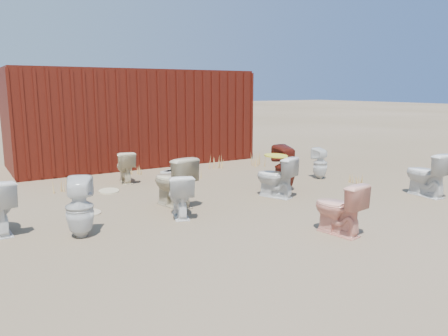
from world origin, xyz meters
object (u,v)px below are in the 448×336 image
shipping_container (132,117)px  toilet_front_e (426,174)px  toilet_front_c (180,195)px  toilet_back_a (80,207)px  toilet_back_yellowlid (275,177)px  toilet_back_beige_right (125,167)px  toilet_back_beige_left (173,181)px  toilet_front_pink (338,208)px  toilet_front_maroon (285,168)px  loose_tank (173,179)px  toilet_back_e (320,163)px

shipping_container → toilet_front_e: 7.20m
shipping_container → toilet_front_c: size_ratio=8.98×
shipping_container → toilet_front_e: bearing=-63.2°
toilet_back_a → toilet_back_yellowlid: 3.55m
toilet_back_beige_right → toilet_back_yellowlid: bearing=135.8°
toilet_back_a → toilet_back_beige_left: size_ratio=0.96×
toilet_front_pink → toilet_back_beige_left: bearing=-71.1°
toilet_front_maroon → toilet_back_beige_right: (-2.36, 2.31, -0.11)m
toilet_front_c → toilet_back_beige_right: bearing=-74.6°
toilet_front_maroon → toilet_back_beige_right: bearing=-44.1°
toilet_back_yellowlid → toilet_front_e: bearing=127.9°
loose_tank → shipping_container: bearing=57.9°
toilet_back_beige_left → toilet_back_yellowlid: 1.88m
toilet_back_beige_left → toilet_front_pink: bearing=105.8°
toilet_front_c → toilet_front_maroon: (2.48, 0.51, 0.11)m
toilet_front_pink → toilet_back_a: bearing=-38.4°
toilet_back_beige_left → toilet_back_beige_right: size_ratio=1.28×
loose_tank → toilet_back_yellowlid: bearing=-79.2°
toilet_back_beige_right → loose_tank: size_ratio=1.32×
toilet_front_pink → toilet_back_beige_right: size_ratio=1.09×
toilet_back_e → toilet_front_maroon: bearing=17.9°
toilet_back_beige_left → toilet_front_c: bearing=62.1°
toilet_front_c → toilet_front_maroon: bearing=-150.5°
toilet_front_maroon → toilet_back_yellowlid: toilet_front_maroon is taller
shipping_container → toilet_front_e: size_ratio=7.45×
toilet_back_yellowlid → toilet_back_e: (1.85, 0.78, -0.04)m
shipping_container → toilet_back_e: (2.69, -4.23, -0.86)m
toilet_back_a → toilet_front_maroon: bearing=-149.3°
toilet_front_e → toilet_back_beige_right: bearing=-39.7°
toilet_back_beige_right → toilet_back_e: size_ratio=0.98×
toilet_front_pink → toilet_back_e: 3.71m
toilet_front_e → toilet_back_a: bearing=-6.4°
loose_tank → toilet_front_maroon: bearing=-64.2°
toilet_front_e → loose_tank: bearing=-36.9°
toilet_front_maroon → toilet_back_a: 4.07m
toilet_back_e → toilet_back_beige_right: bearing=-27.1°
toilet_front_pink → toilet_front_c: (-1.45, 1.85, -0.03)m
toilet_back_beige_left → toilet_back_e: (3.69, 0.38, -0.08)m
toilet_front_c → loose_tank: toilet_front_c is taller
shipping_container → loose_tank: size_ratio=12.00×
toilet_back_beige_right → loose_tank: (0.65, -0.92, -0.16)m
toilet_front_pink → toilet_back_beige_left: toilet_back_beige_left is taller
toilet_front_e → shipping_container: bearing=-59.8°
shipping_container → toilet_back_beige_right: size_ratio=9.07×
toilet_back_beige_left → toilet_back_beige_right: 2.23m
toilet_front_c → toilet_back_yellowlid: (2.01, 0.20, 0.04)m
shipping_container → loose_tank: shipping_container is taller
toilet_front_c → toilet_back_e: (3.86, 0.98, 0.00)m
shipping_container → toilet_back_beige_left: (-1.00, -4.61, -0.78)m
toilet_front_e → toilet_front_maroon: bearing=-38.1°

